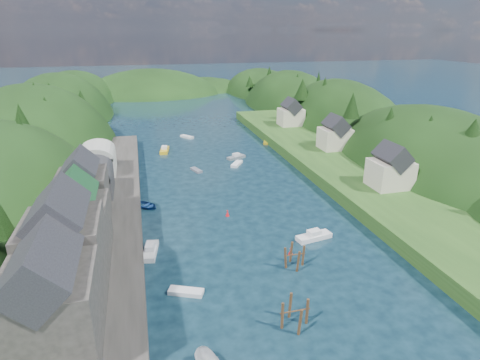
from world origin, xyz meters
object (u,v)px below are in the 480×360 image
object	(u,v)px
piling_cluster_far	(294,258)
piling_cluster_near	(295,316)
channel_buoy_far	(227,213)
channel_buoy_near	(291,252)

from	to	relation	value
piling_cluster_far	piling_cluster_near	bearing A→B (deg)	-111.43
piling_cluster_near	channel_buoy_far	xyz separation A→B (m)	(-1.01, 28.16, -0.83)
channel_buoy_far	piling_cluster_near	bearing A→B (deg)	-87.94
piling_cluster_near	channel_buoy_near	distance (m)	14.59
channel_buoy_near	piling_cluster_near	bearing A→B (deg)	-109.53
piling_cluster_far	channel_buoy_near	xyz separation A→B (m)	(0.64, 2.96, -0.76)
channel_buoy_near	channel_buoy_far	bearing A→B (deg)	112.17
piling_cluster_far	channel_buoy_far	bearing A→B (deg)	106.76
piling_cluster_near	channel_buoy_far	size ratio (longest dim) A/B	3.41
channel_buoy_near	piling_cluster_far	bearing A→B (deg)	-102.25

